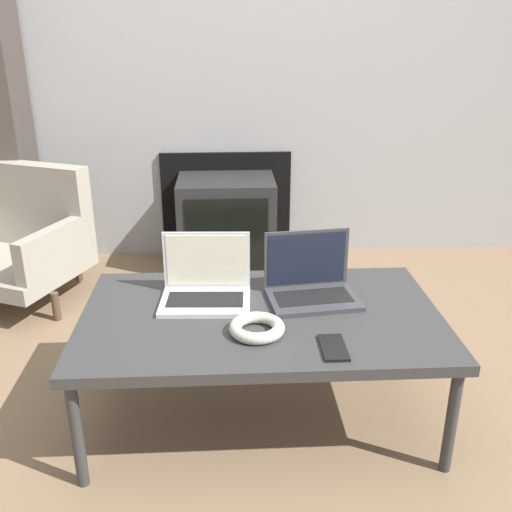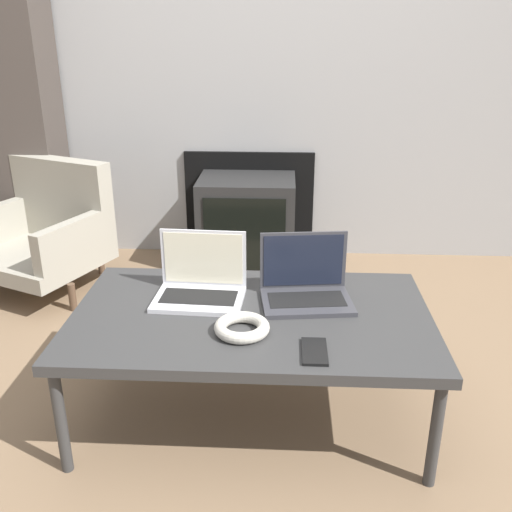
% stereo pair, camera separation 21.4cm
% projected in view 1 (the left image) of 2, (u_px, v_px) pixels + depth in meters
% --- Properties ---
extents(ground_plane, '(14.00, 14.00, 0.00)m').
position_uv_depth(ground_plane, '(263.00, 435.00, 1.93)').
color(ground_plane, '#7A6047').
extents(wall_back, '(7.00, 0.08, 2.60)m').
position_uv_depth(wall_back, '(242.00, 26.00, 3.04)').
color(wall_back, '#999999').
rests_on(wall_back, ground_plane).
extents(table, '(1.19, 0.71, 0.40)m').
position_uv_depth(table, '(261.00, 321.00, 1.90)').
color(table, '#333333').
rests_on(table, ground_plane).
extents(laptop_left, '(0.32, 0.23, 0.22)m').
position_uv_depth(laptop_left, '(206.00, 286.00, 1.97)').
color(laptop_left, silver).
rests_on(laptop_left, table).
extents(laptop_right, '(0.33, 0.25, 0.22)m').
position_uv_depth(laptop_right, '(311.00, 283.00, 1.99)').
color(laptop_right, '#38383D').
rests_on(laptop_right, table).
extents(headphones, '(0.17, 0.17, 0.04)m').
position_uv_depth(headphones, '(257.00, 328.00, 1.76)').
color(headphones, beige).
rests_on(headphones, table).
extents(phone, '(0.07, 0.15, 0.01)m').
position_uv_depth(phone, '(333.00, 348.00, 1.68)').
color(phone, black).
rests_on(phone, table).
extents(tv, '(0.53, 0.40, 0.51)m').
position_uv_depth(tv, '(227.00, 224.00, 3.19)').
color(tv, black).
rests_on(tv, ground_plane).
extents(armchair, '(0.77, 0.74, 0.65)m').
position_uv_depth(armchair, '(23.00, 237.00, 2.85)').
color(armchair, gray).
rests_on(armchair, ground_plane).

